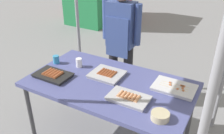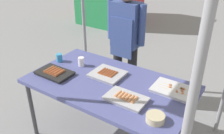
{
  "view_description": "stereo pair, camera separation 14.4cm",
  "coord_description": "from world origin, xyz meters",
  "px_view_note": "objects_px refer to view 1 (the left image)",
  "views": [
    {
      "loc": [
        0.99,
        -1.73,
        1.99
      ],
      "look_at": [
        0.0,
        0.05,
        0.9
      ],
      "focal_mm": 38.86,
      "sensor_mm": 36.0,
      "label": 1
    },
    {
      "loc": [
        1.12,
        -1.65,
        1.99
      ],
      "look_at": [
        0.0,
        0.05,
        0.9
      ],
      "focal_mm": 38.86,
      "sensor_mm": 36.0,
      "label": 2
    }
  ],
  "objects_px": {
    "tray_grilled_sausages": "(128,98)",
    "drink_cup_near_edge": "(79,63)",
    "vendor_woman": "(121,36)",
    "tray_meat_skewers": "(174,88)",
    "drink_cup_by_wok": "(56,59)",
    "condiment_bowl": "(160,116)",
    "stall_table": "(110,87)",
    "tray_spring_rolls": "(107,74)",
    "tray_pork_links": "(53,75)"
  },
  "relations": [
    {
      "from": "tray_grilled_sausages",
      "to": "drink_cup_near_edge",
      "type": "distance_m",
      "value": 0.79
    },
    {
      "from": "vendor_woman",
      "to": "drink_cup_near_edge",
      "type": "bearing_deg",
      "value": 77.03
    },
    {
      "from": "tray_meat_skewers",
      "to": "drink_cup_near_edge",
      "type": "relative_size",
      "value": 3.9
    },
    {
      "from": "drink_cup_by_wok",
      "to": "vendor_woman",
      "type": "bearing_deg",
      "value": 59.61
    },
    {
      "from": "drink_cup_near_edge",
      "to": "condiment_bowl",
      "type": "bearing_deg",
      "value": -20.47
    },
    {
      "from": "stall_table",
      "to": "condiment_bowl",
      "type": "relative_size",
      "value": 10.97
    },
    {
      "from": "tray_grilled_sausages",
      "to": "tray_meat_skewers",
      "type": "height_order",
      "value": "tray_grilled_sausages"
    },
    {
      "from": "tray_grilled_sausages",
      "to": "tray_spring_rolls",
      "type": "distance_m",
      "value": 0.45
    },
    {
      "from": "drink_cup_near_edge",
      "to": "drink_cup_by_wok",
      "type": "distance_m",
      "value": 0.28
    },
    {
      "from": "stall_table",
      "to": "tray_spring_rolls",
      "type": "distance_m",
      "value": 0.15
    },
    {
      "from": "stall_table",
      "to": "drink_cup_near_edge",
      "type": "height_order",
      "value": "drink_cup_near_edge"
    },
    {
      "from": "tray_pork_links",
      "to": "tray_spring_rolls",
      "type": "relative_size",
      "value": 1.14
    },
    {
      "from": "tray_grilled_sausages",
      "to": "tray_pork_links",
      "type": "relative_size",
      "value": 0.97
    },
    {
      "from": "tray_grilled_sausages",
      "to": "condiment_bowl",
      "type": "xyz_separation_m",
      "value": [
        0.32,
        -0.11,
        0.01
      ]
    },
    {
      "from": "tray_meat_skewers",
      "to": "drink_cup_near_edge",
      "type": "xyz_separation_m",
      "value": [
        -1.03,
        -0.07,
        0.03
      ]
    },
    {
      "from": "tray_pork_links",
      "to": "tray_meat_skewers",
      "type": "bearing_deg",
      "value": 18.16
    },
    {
      "from": "tray_meat_skewers",
      "to": "drink_cup_near_edge",
      "type": "height_order",
      "value": "drink_cup_near_edge"
    },
    {
      "from": "tray_grilled_sausages",
      "to": "vendor_woman",
      "type": "height_order",
      "value": "vendor_woman"
    },
    {
      "from": "stall_table",
      "to": "vendor_woman",
      "type": "distance_m",
      "value": 0.88
    },
    {
      "from": "condiment_bowl",
      "to": "drink_cup_near_edge",
      "type": "distance_m",
      "value": 1.12
    },
    {
      "from": "tray_meat_skewers",
      "to": "drink_cup_by_wok",
      "type": "xyz_separation_m",
      "value": [
        -1.3,
        -0.13,
        0.03
      ]
    },
    {
      "from": "tray_spring_rolls",
      "to": "vendor_woman",
      "type": "relative_size",
      "value": 0.21
    },
    {
      "from": "tray_grilled_sausages",
      "to": "tray_pork_links",
      "type": "distance_m",
      "value": 0.84
    },
    {
      "from": "tray_pork_links",
      "to": "condiment_bowl",
      "type": "height_order",
      "value": "condiment_bowl"
    },
    {
      "from": "tray_grilled_sausages",
      "to": "tray_pork_links",
      "type": "height_order",
      "value": "tray_pork_links"
    },
    {
      "from": "tray_pork_links",
      "to": "tray_spring_rolls",
      "type": "distance_m",
      "value": 0.55
    },
    {
      "from": "stall_table",
      "to": "tray_spring_rolls",
      "type": "bearing_deg",
      "value": 130.62
    },
    {
      "from": "tray_meat_skewers",
      "to": "drink_cup_by_wok",
      "type": "bearing_deg",
      "value": -174.49
    },
    {
      "from": "condiment_bowl",
      "to": "vendor_woman",
      "type": "distance_m",
      "value": 1.4
    },
    {
      "from": "condiment_bowl",
      "to": "stall_table",
      "type": "bearing_deg",
      "value": 156.08
    },
    {
      "from": "tray_meat_skewers",
      "to": "condiment_bowl",
      "type": "distance_m",
      "value": 0.46
    },
    {
      "from": "tray_meat_skewers",
      "to": "condiment_bowl",
      "type": "bearing_deg",
      "value": -87.09
    },
    {
      "from": "stall_table",
      "to": "tray_meat_skewers",
      "type": "xyz_separation_m",
      "value": [
        0.58,
        0.2,
        0.07
      ]
    },
    {
      "from": "drink_cup_near_edge",
      "to": "drink_cup_by_wok",
      "type": "height_order",
      "value": "drink_cup_near_edge"
    },
    {
      "from": "condiment_bowl",
      "to": "drink_cup_near_edge",
      "type": "xyz_separation_m",
      "value": [
        -1.05,
        0.39,
        0.02
      ]
    },
    {
      "from": "tray_grilled_sausages",
      "to": "tray_meat_skewers",
      "type": "xyz_separation_m",
      "value": [
        0.3,
        0.36,
        -0.0
      ]
    },
    {
      "from": "condiment_bowl",
      "to": "vendor_woman",
      "type": "xyz_separation_m",
      "value": [
        -0.9,
        1.07,
        0.13
      ]
    },
    {
      "from": "drink_cup_near_edge",
      "to": "vendor_woman",
      "type": "height_order",
      "value": "vendor_woman"
    },
    {
      "from": "tray_pork_links",
      "to": "drink_cup_by_wok",
      "type": "distance_m",
      "value": 0.3
    },
    {
      "from": "stall_table",
      "to": "drink_cup_by_wok",
      "type": "xyz_separation_m",
      "value": [
        -0.72,
        0.07,
        0.1
      ]
    },
    {
      "from": "drink_cup_near_edge",
      "to": "vendor_woman",
      "type": "relative_size",
      "value": 0.06
    },
    {
      "from": "tray_grilled_sausages",
      "to": "condiment_bowl",
      "type": "distance_m",
      "value": 0.34
    },
    {
      "from": "drink_cup_near_edge",
      "to": "tray_pork_links",
      "type": "bearing_deg",
      "value": -109.48
    },
    {
      "from": "tray_grilled_sausages",
      "to": "drink_cup_by_wok",
      "type": "xyz_separation_m",
      "value": [
        -1.0,
        0.23,
        0.03
      ]
    },
    {
      "from": "tray_spring_rolls",
      "to": "drink_cup_by_wok",
      "type": "relative_size",
      "value": 3.55
    },
    {
      "from": "drink_cup_near_edge",
      "to": "tray_meat_skewers",
      "type": "bearing_deg",
      "value": 3.93
    },
    {
      "from": "tray_meat_skewers",
      "to": "tray_spring_rolls",
      "type": "bearing_deg",
      "value": -171.97
    },
    {
      "from": "stall_table",
      "to": "tray_grilled_sausages",
      "type": "relative_size",
      "value": 4.46
    },
    {
      "from": "stall_table",
      "to": "drink_cup_near_edge",
      "type": "bearing_deg",
      "value": 164.39
    },
    {
      "from": "tray_grilled_sausages",
      "to": "tray_spring_rolls",
      "type": "relative_size",
      "value": 1.11
    }
  ]
}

